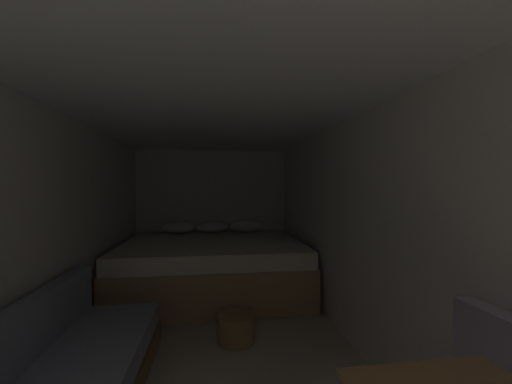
% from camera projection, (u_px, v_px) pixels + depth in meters
% --- Properties ---
extents(ground_plane, '(7.56, 7.56, 0.00)m').
position_uv_depth(ground_plane, '(213.00, 365.00, 2.49)').
color(ground_plane, '#B2A893').
extents(wall_back, '(2.62, 0.05, 2.08)m').
position_uv_depth(wall_back, '(213.00, 211.00, 5.25)').
color(wall_back, silver).
rests_on(wall_back, ground).
extents(wall_left, '(0.05, 5.56, 2.08)m').
position_uv_depth(wall_left, '(40.00, 242.00, 2.29)').
color(wall_left, silver).
rests_on(wall_left, ground).
extents(wall_right, '(0.05, 5.56, 2.08)m').
position_uv_depth(wall_right, '(362.00, 234.00, 2.65)').
color(wall_right, silver).
rests_on(wall_right, ground).
extents(ceiling_slab, '(2.62, 5.56, 0.05)m').
position_uv_depth(ceiling_slab, '(212.00, 105.00, 2.46)').
color(ceiling_slab, white).
rests_on(ceiling_slab, wall_left).
extents(bed, '(2.40, 1.93, 0.90)m').
position_uv_depth(bed, '(213.00, 265.00, 4.25)').
color(bed, tan).
rests_on(bed, ground).
extents(wicker_basket, '(0.35, 0.35, 0.25)m').
position_uv_depth(wicker_basket, '(237.00, 328.00, 2.87)').
color(wicker_basket, olive).
rests_on(wicker_basket, ground).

